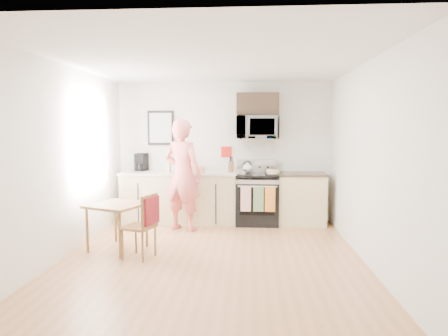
# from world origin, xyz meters

# --- Properties ---
(floor) EXTENTS (4.60, 4.60, 0.00)m
(floor) POSITION_xyz_m (0.00, 0.00, 0.00)
(floor) COLOR #9E6B3D
(floor) RESTS_ON ground
(back_wall) EXTENTS (4.00, 0.04, 2.60)m
(back_wall) POSITION_xyz_m (0.00, 2.30, 1.30)
(back_wall) COLOR silver
(back_wall) RESTS_ON floor
(front_wall) EXTENTS (4.00, 0.04, 2.60)m
(front_wall) POSITION_xyz_m (0.00, -2.30, 1.30)
(front_wall) COLOR silver
(front_wall) RESTS_ON floor
(left_wall) EXTENTS (0.04, 4.60, 2.60)m
(left_wall) POSITION_xyz_m (-2.00, 0.00, 1.30)
(left_wall) COLOR silver
(left_wall) RESTS_ON floor
(right_wall) EXTENTS (0.04, 4.60, 2.60)m
(right_wall) POSITION_xyz_m (2.00, 0.00, 1.30)
(right_wall) COLOR silver
(right_wall) RESTS_ON floor
(ceiling) EXTENTS (4.00, 4.60, 0.04)m
(ceiling) POSITION_xyz_m (0.00, 0.00, 2.60)
(ceiling) COLOR white
(ceiling) RESTS_ON back_wall
(window) EXTENTS (0.06, 1.40, 1.50)m
(window) POSITION_xyz_m (-1.96, 0.80, 1.55)
(window) COLOR silver
(window) RESTS_ON left_wall
(cabinet_left) EXTENTS (2.10, 0.60, 0.90)m
(cabinet_left) POSITION_xyz_m (-0.80, 2.00, 0.45)
(cabinet_left) COLOR tan
(cabinet_left) RESTS_ON floor
(countertop_left) EXTENTS (2.14, 0.64, 0.04)m
(countertop_left) POSITION_xyz_m (-0.80, 2.00, 0.92)
(countertop_left) COLOR beige
(countertop_left) RESTS_ON cabinet_left
(cabinet_right) EXTENTS (0.84, 0.60, 0.90)m
(cabinet_right) POSITION_xyz_m (1.43, 2.00, 0.45)
(cabinet_right) COLOR tan
(cabinet_right) RESTS_ON floor
(countertop_right) EXTENTS (0.88, 0.64, 0.04)m
(countertop_right) POSITION_xyz_m (1.43, 2.00, 0.92)
(countertop_right) COLOR black
(countertop_right) RESTS_ON cabinet_right
(range) EXTENTS (0.76, 0.70, 1.16)m
(range) POSITION_xyz_m (0.63, 1.98, 0.44)
(range) COLOR black
(range) RESTS_ON floor
(microwave) EXTENTS (0.76, 0.51, 0.42)m
(microwave) POSITION_xyz_m (0.63, 2.08, 1.76)
(microwave) COLOR #A7A7AB
(microwave) RESTS_ON back_wall
(upper_cabinet) EXTENTS (0.76, 0.35, 0.40)m
(upper_cabinet) POSITION_xyz_m (0.63, 2.12, 2.18)
(upper_cabinet) COLOR black
(upper_cabinet) RESTS_ON back_wall
(wall_art) EXTENTS (0.50, 0.04, 0.65)m
(wall_art) POSITION_xyz_m (-1.20, 2.28, 1.75)
(wall_art) COLOR black
(wall_art) RESTS_ON back_wall
(wall_trivet) EXTENTS (0.20, 0.02, 0.20)m
(wall_trivet) POSITION_xyz_m (0.05, 2.28, 1.30)
(wall_trivet) COLOR red
(wall_trivet) RESTS_ON back_wall
(person) EXTENTS (0.82, 0.69, 1.90)m
(person) POSITION_xyz_m (-0.64, 1.45, 0.95)
(person) COLOR #D1393C
(person) RESTS_ON floor
(dining_table) EXTENTS (0.80, 0.80, 0.67)m
(dining_table) POSITION_xyz_m (-1.39, 0.27, 0.59)
(dining_table) COLOR brown
(dining_table) RESTS_ON floor
(chair) EXTENTS (0.49, 0.46, 0.87)m
(chair) POSITION_xyz_m (-0.87, -0.12, 0.56)
(chair) COLOR brown
(chair) RESTS_ON floor
(knife_block) EXTENTS (0.09, 0.13, 0.20)m
(knife_block) POSITION_xyz_m (0.15, 2.07, 1.04)
(knife_block) COLOR brown
(knife_block) RESTS_ON countertop_left
(utensil_crock) EXTENTS (0.11, 0.11, 0.32)m
(utensil_crock) POSITION_xyz_m (-0.69, 2.13, 1.07)
(utensil_crock) COLOR red
(utensil_crock) RESTS_ON countertop_left
(fruit_bowl) EXTENTS (0.29, 0.29, 0.11)m
(fruit_bowl) POSITION_xyz_m (-0.52, 2.07, 0.98)
(fruit_bowl) COLOR white
(fruit_bowl) RESTS_ON countertop_left
(milk_carton) EXTENTS (0.09, 0.09, 0.22)m
(milk_carton) POSITION_xyz_m (-1.00, 1.96, 1.05)
(milk_carton) COLOR tan
(milk_carton) RESTS_ON countertop_left
(coffee_maker) EXTENTS (0.23, 0.30, 0.33)m
(coffee_maker) POSITION_xyz_m (-1.56, 2.19, 1.10)
(coffee_maker) COLOR black
(coffee_maker) RESTS_ON countertop_left
(bread_bag) EXTENTS (0.32, 0.18, 0.11)m
(bread_bag) POSITION_xyz_m (-0.48, 1.89, 1.00)
(bread_bag) COLOR tan
(bread_bag) RESTS_ON countertop_left
(cake) EXTENTS (0.29, 0.29, 0.10)m
(cake) POSITION_xyz_m (0.91, 1.81, 0.97)
(cake) COLOR black
(cake) RESTS_ON range
(kettle) EXTENTS (0.18, 0.18, 0.22)m
(kettle) POSITION_xyz_m (0.45, 2.06, 1.02)
(kettle) COLOR white
(kettle) RESTS_ON range
(pot) EXTENTS (0.19, 0.31, 0.09)m
(pot) POSITION_xyz_m (0.36, 1.85, 0.97)
(pot) COLOR #A7A7AB
(pot) RESTS_ON range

